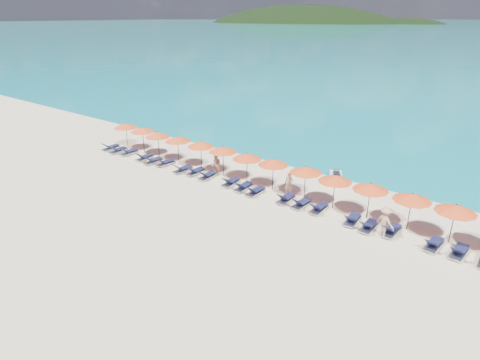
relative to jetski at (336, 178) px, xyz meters
The scene contains 40 objects.
ground 10.01m from the jetski, 113.42° to the right, with size 1400.00×1400.00×0.00m, color beige.
headland_main 612.90m from the jetski, 119.80° to the left, with size 374.00×242.00×126.50m.
headland_small 573.03m from the jetski, 105.62° to the left, with size 162.00×126.00×85.50m.
jetski is the anchor object (origin of this frame).
beachgoer_a 4.29m from the jetski, 111.68° to the right, with size 0.58×0.38×1.60m, color tan.
beachgoer_b 8.83m from the jetski, 152.14° to the right, with size 0.79×0.45×1.62m, color tan.
beachgoer_c 7.63m from the jetski, 45.51° to the right, with size 1.13×0.52×1.75m, color tan.
umbrella_0 19.13m from the jetski, 168.37° to the right, with size 2.10×2.10×2.28m.
umbrella_1 16.93m from the jetski, 166.91° to the right, with size 2.10×2.10×2.28m.
umbrella_2 14.84m from the jetski, 164.01° to the right, with size 2.10×2.10×2.28m.
umbrella_3 12.73m from the jetski, 161.86° to the right, with size 2.10×2.10×2.28m.
umbrella_4 10.43m from the jetski, 158.00° to the right, with size 2.10×2.10×2.28m.
umbrella_5 8.47m from the jetski, 152.78° to the right, with size 2.10×2.10×2.28m.
umbrella_6 6.64m from the jetski, 141.36° to the right, with size 2.10×2.10×2.28m.
umbrella_7 5.13m from the jetski, 127.05° to the right, with size 2.10×2.10×2.28m.
umbrella_8 4.19m from the jetski, 97.30° to the right, with size 2.10×2.10×2.28m.
umbrella_9 4.67m from the jetski, 67.72° to the right, with size 2.10×2.10×2.28m.
umbrella_10 5.78m from the jetski, 46.07° to the right, with size 2.10×2.10×2.28m.
umbrella_11 7.51m from the jetski, 32.86° to the right, with size 2.10×2.10×2.28m.
umbrella_12 9.42m from the jetski, 25.96° to the right, with size 2.10×2.10×2.28m.
lounger_0 19.96m from the jetski, 164.75° to the right, with size 0.64×1.71×0.66m.
lounger_1 18.85m from the jetski, 163.61° to the right, with size 0.75×1.74×0.66m.
lounger_2 17.64m from the jetski, 163.17° to the right, with size 0.65×1.71×0.66m.
lounger_3 15.64m from the jetski, 160.59° to the right, with size 0.77×1.75×0.66m.
lounger_4 14.56m from the jetski, 158.56° to the right, with size 0.68×1.72×0.66m.
lounger_5 13.37m from the jetski, 157.89° to the right, with size 0.77×1.75×0.66m.
lounger_6 11.51m from the jetski, 152.86° to the right, with size 0.74×1.74×0.66m.
lounger_7 10.41m from the jetski, 151.46° to the right, with size 0.66×1.72×0.66m.
lounger_8 9.34m from the jetski, 147.05° to the right, with size 0.69×1.73×0.66m.
lounger_9 7.59m from the jetski, 138.75° to the right, with size 0.75×1.74×0.66m.
lounger_10 6.82m from the jetski, 131.40° to the right, with size 0.71×1.73×0.66m.
lounger_11 6.25m from the jetski, 122.91° to the right, with size 0.65×1.71×0.66m.
lounger_12 5.11m from the jetski, 103.08° to the right, with size 0.68×1.72×0.66m.
lounger_13 5.01m from the jetski, 90.01° to the right, with size 0.75×1.74×0.66m.
lounger_14 5.08m from the jetski, 76.81° to the right, with size 0.66×1.71×0.66m.
lounger_15 6.11m from the jetski, 56.34° to the right, with size 0.74×1.74×0.66m.
lounger_16 6.89m from the jetski, 49.94° to the right, with size 0.64×1.71×0.66m.
lounger_17 7.50m from the jetski, 41.62° to the right, with size 0.75×1.74×0.66m.
lounger_18 9.33m from the jetski, 33.07° to the right, with size 0.78×1.75×0.66m.
lounger_19 10.33m from the jetski, 29.41° to the right, with size 0.77×1.75×0.66m.
Camera 1 is at (14.69, -16.19, 11.19)m, focal length 30.00 mm.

